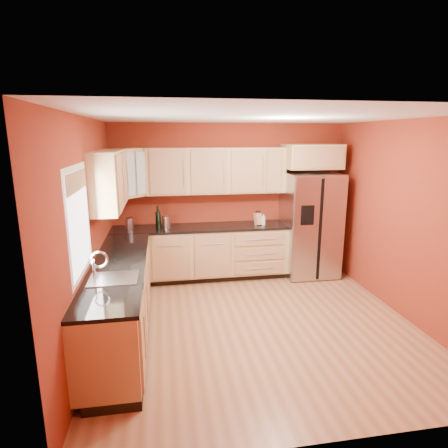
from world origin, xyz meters
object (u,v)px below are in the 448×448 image
(wine_bottle_a, at_px, (158,217))
(soap_dispenser, at_px, (263,220))
(canister_left, at_px, (130,224))
(refrigerator, at_px, (310,225))
(knife_block, at_px, (258,219))

(wine_bottle_a, relative_size, soap_dispenser, 2.06)
(canister_left, xyz_separation_m, wine_bottle_a, (0.45, 0.05, 0.09))
(refrigerator, distance_m, knife_block, 0.93)
(canister_left, xyz_separation_m, knife_block, (2.11, 0.02, 0.00))
(canister_left, bearing_deg, wine_bottle_a, 6.34)
(refrigerator, relative_size, canister_left, 8.98)
(refrigerator, distance_m, wine_bottle_a, 2.59)
(canister_left, distance_m, knife_block, 2.11)
(soap_dispenser, bearing_deg, wine_bottle_a, 178.01)
(refrigerator, xyz_separation_m, knife_block, (-0.92, 0.03, 0.13))
(refrigerator, xyz_separation_m, soap_dispenser, (-0.84, -0.00, 0.12))
(refrigerator, distance_m, canister_left, 3.04)
(refrigerator, relative_size, wine_bottle_a, 4.77)
(canister_left, height_order, soap_dispenser, canister_left)
(refrigerator, height_order, soap_dispenser, refrigerator)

